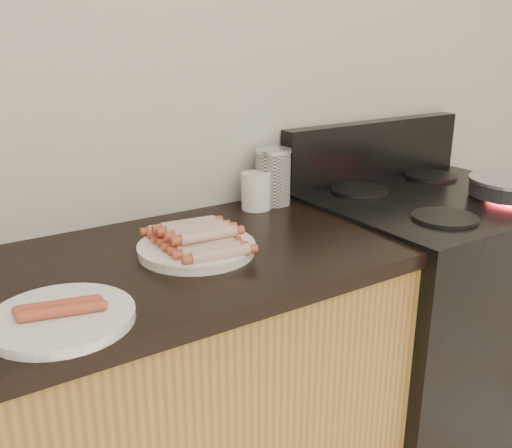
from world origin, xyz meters
TOP-DOWN VIEW (x-y plane):
  - wall_back at (0.00, 2.00)m, footprint 4.00×0.04m
  - stove at (0.78, 1.68)m, footprint 0.76×0.65m
  - stove_panel at (0.78, 1.96)m, footprint 0.76×0.06m
  - burner_near_left at (0.61, 1.51)m, footprint 0.18×0.18m
  - burner_far_left at (0.61, 1.84)m, footprint 0.18×0.18m
  - burner_far_right at (0.95, 1.84)m, footprint 0.18×0.18m
  - main_plate at (-0.07, 1.68)m, footprint 0.37×0.37m
  - side_plate at (-0.43, 1.51)m, footprint 0.31×0.31m
  - hotdog_pile at (-0.07, 1.68)m, footprint 0.14×0.27m
  - plain_sausages at (-0.43, 1.51)m, footprint 0.14×0.08m
  - canister at (0.32, 1.92)m, footprint 0.11×0.11m
  - mug at (0.25, 1.90)m, footprint 0.11×0.11m

SIDE VIEW (x-z plane):
  - stove at x=0.78m, z-range 0.00..0.91m
  - main_plate at x=-0.07m, z-range 0.90..0.92m
  - side_plate at x=-0.43m, z-range 0.90..0.92m
  - burner_near_left at x=0.61m, z-range 0.91..0.92m
  - burner_far_left at x=0.61m, z-range 0.91..0.92m
  - burner_far_right at x=0.95m, z-range 0.91..0.92m
  - plain_sausages at x=-0.43m, z-range 0.92..0.94m
  - hotdog_pile at x=-0.07m, z-range 0.91..0.97m
  - mug at x=0.25m, z-range 0.90..1.01m
  - canister at x=0.32m, z-range 0.90..1.07m
  - stove_panel at x=0.78m, z-range 0.91..1.11m
  - wall_back at x=0.00m, z-range 0.00..2.60m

